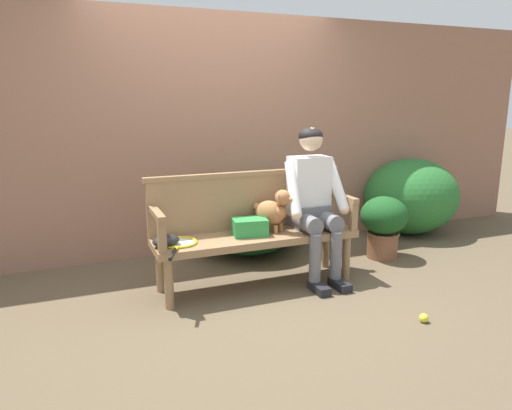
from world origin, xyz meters
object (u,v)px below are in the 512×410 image
(person_seated, at_px, (313,198))
(baseball_glove, at_px, (166,241))
(garden_bench, at_px, (256,241))
(tennis_racket, at_px, (178,243))
(tennis_ball, at_px, (424,318))
(dog_on_bench, at_px, (273,210))
(sports_bag, at_px, (250,227))
(potted_plant, at_px, (384,222))

(person_seated, xyz_separation_m, baseball_glove, (-1.29, -0.04, -0.23))
(garden_bench, bearing_deg, tennis_racket, -176.38)
(garden_bench, bearing_deg, baseball_glove, -176.26)
(baseball_glove, bearing_deg, tennis_ball, -55.11)
(dog_on_bench, bearing_deg, garden_bench, -173.65)
(garden_bench, relative_size, person_seated, 1.30)
(person_seated, height_order, dog_on_bench, person_seated)
(garden_bench, xyz_separation_m, person_seated, (0.53, -0.01, 0.33))
(sports_bag, relative_size, potted_plant, 0.45)
(dog_on_bench, height_order, potted_plant, dog_on_bench)
(garden_bench, relative_size, dog_on_bench, 4.65)
(dog_on_bench, distance_m, baseball_glove, 0.94)
(tennis_racket, xyz_separation_m, baseball_glove, (-0.10, -0.01, 0.04))
(garden_bench, height_order, baseball_glove, baseball_glove)
(tennis_racket, distance_m, potted_plant, 2.14)
(garden_bench, height_order, tennis_racket, tennis_racket)
(person_seated, xyz_separation_m, tennis_racket, (-1.20, -0.03, -0.26))
(tennis_racket, bearing_deg, potted_plant, 6.54)
(baseball_glove, bearing_deg, dog_on_bench, -18.35)
(potted_plant, bearing_deg, baseball_glove, -173.55)
(tennis_racket, relative_size, tennis_ball, 8.78)
(baseball_glove, bearing_deg, sports_bag, -18.95)
(dog_on_bench, xyz_separation_m, sports_bag, (-0.22, -0.02, -0.12))
(tennis_racket, xyz_separation_m, sports_bag, (0.61, 0.04, 0.06))
(person_seated, bearing_deg, tennis_ball, -72.84)
(person_seated, bearing_deg, potted_plant, 12.79)
(person_seated, relative_size, dog_on_bench, 3.58)
(baseball_glove, xyz_separation_m, potted_plant, (2.22, 0.25, -0.14))
(garden_bench, relative_size, potted_plant, 2.77)
(tennis_ball, bearing_deg, potted_plant, 65.39)
(person_seated, relative_size, baseball_glove, 6.03)
(dog_on_bench, bearing_deg, person_seated, -4.31)
(tennis_ball, bearing_deg, sports_bag, 130.31)
(baseball_glove, height_order, sports_bag, sports_bag)
(garden_bench, bearing_deg, potted_plant, 7.88)
(dog_on_bench, distance_m, potted_plant, 1.33)
(garden_bench, bearing_deg, person_seated, -0.99)
(person_seated, relative_size, tennis_racket, 2.29)
(sports_bag, xyz_separation_m, tennis_ball, (0.92, -1.08, -0.49))
(person_seated, height_order, potted_plant, person_seated)
(garden_bench, height_order, person_seated, person_seated)
(person_seated, bearing_deg, tennis_racket, -178.41)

